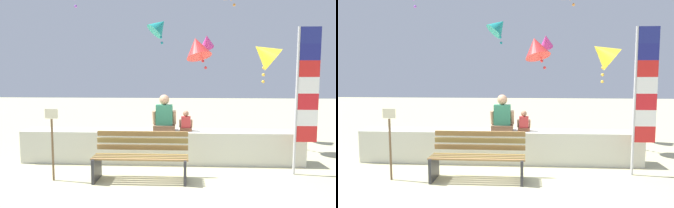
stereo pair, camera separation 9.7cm
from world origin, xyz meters
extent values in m
plane|color=#C2BB8D|center=(0.00, 0.00, 0.00)|extent=(40.00, 40.00, 0.00)
cube|color=beige|center=(0.00, 1.12, 0.36)|extent=(6.23, 0.59, 0.72)
cube|color=olive|center=(-0.29, -0.31, 0.45)|extent=(1.77, 0.07, 0.03)
cube|color=olive|center=(-0.29, -0.19, 0.45)|extent=(1.77, 0.07, 0.03)
cube|color=olive|center=(-0.29, -0.08, 0.45)|extent=(1.77, 0.07, 0.03)
cube|color=olive|center=(-0.29, 0.03, 0.45)|extent=(1.77, 0.07, 0.03)
cube|color=olive|center=(-0.29, 0.14, 0.57)|extent=(1.77, 0.05, 0.10)
cube|color=olive|center=(-0.29, 0.16, 0.70)|extent=(1.77, 0.05, 0.10)
cube|color=olive|center=(-0.29, 0.18, 0.83)|extent=(1.77, 0.05, 0.10)
cube|color=#2D2D33|center=(-1.12, -0.14, 0.23)|extent=(0.05, 0.53, 0.45)
cube|color=#2D2D33|center=(0.54, -0.14, 0.23)|extent=(0.05, 0.53, 0.45)
cube|color=brown|center=(0.08, 1.12, 0.79)|extent=(0.48, 0.39, 0.13)
cube|color=#33805F|center=(0.08, 1.12, 1.08)|extent=(0.37, 0.24, 0.45)
cylinder|color=tan|center=(-0.15, 1.09, 1.02)|extent=(0.08, 0.18, 0.33)
cylinder|color=tan|center=(0.30, 1.09, 1.02)|extent=(0.08, 0.18, 0.33)
sphere|color=tan|center=(0.08, 1.12, 1.42)|extent=(0.23, 0.23, 0.23)
cube|color=brown|center=(0.56, 1.12, 0.76)|extent=(0.27, 0.22, 0.07)
cube|color=#C93938|center=(0.56, 1.12, 0.92)|extent=(0.21, 0.13, 0.25)
cylinder|color=#9F6E53|center=(0.43, 1.10, 0.89)|extent=(0.04, 0.10, 0.19)
cylinder|color=#9F6E53|center=(0.69, 1.10, 0.89)|extent=(0.04, 0.10, 0.19)
sphere|color=#9F6E53|center=(0.56, 1.12, 1.11)|extent=(0.13, 0.13, 0.13)
cylinder|color=#B7B7BC|center=(2.70, 0.39, 1.44)|extent=(0.05, 0.05, 2.88)
cube|color=red|center=(2.92, 0.39, 0.81)|extent=(0.39, 0.02, 0.32)
cube|color=white|center=(2.92, 0.39, 1.13)|extent=(0.39, 0.02, 0.32)
cube|color=red|center=(2.92, 0.39, 1.45)|extent=(0.39, 0.02, 0.32)
cube|color=white|center=(2.92, 0.39, 1.77)|extent=(0.39, 0.02, 0.32)
cube|color=red|center=(2.92, 0.39, 2.09)|extent=(0.39, 0.02, 0.32)
cube|color=navy|center=(2.92, 0.39, 2.40)|extent=(0.39, 0.02, 0.32)
cube|color=navy|center=(2.92, 0.39, 2.72)|extent=(0.39, 0.02, 0.32)
sphere|color=orange|center=(1.97, 3.58, 4.00)|extent=(0.08, 0.08, 0.08)
cone|color=red|center=(0.86, 2.68, 2.70)|extent=(1.05, 1.08, 0.75)
sphere|color=red|center=(0.94, 2.74, 2.52)|extent=(0.08, 0.08, 0.08)
sphere|color=red|center=(1.03, 2.80, 2.34)|extent=(0.08, 0.08, 0.08)
sphere|color=red|center=(1.11, 2.85, 2.16)|extent=(0.08, 0.08, 0.08)
cone|color=yellow|center=(2.52, 2.19, 2.51)|extent=(0.98, 0.83, 0.87)
sphere|color=yellow|center=(2.54, 2.29, 2.33)|extent=(0.08, 0.08, 0.08)
sphere|color=yellow|center=(2.57, 2.39, 2.15)|extent=(0.08, 0.08, 0.08)
sphere|color=yellow|center=(2.59, 2.49, 1.97)|extent=(0.08, 0.08, 0.08)
sphere|color=yellow|center=(2.61, 2.58, 1.79)|extent=(0.08, 0.08, 0.08)
sphere|color=#974ECB|center=(-2.48, 2.85, 3.85)|extent=(0.08, 0.08, 0.08)
cone|color=teal|center=(-0.27, 4.09, 3.48)|extent=(0.93, 0.84, 0.76)
sphere|color=teal|center=(-0.24, 3.99, 3.30)|extent=(0.08, 0.08, 0.08)
sphere|color=teal|center=(-0.20, 3.90, 3.12)|extent=(0.08, 0.08, 0.08)
sphere|color=teal|center=(-0.17, 3.80, 2.94)|extent=(0.08, 0.08, 0.08)
cone|color=#DB3D9E|center=(1.17, 3.29, 2.93)|extent=(0.47, 0.58, 0.52)
sphere|color=#D33EA3|center=(1.07, 3.31, 2.75)|extent=(0.08, 0.08, 0.08)
sphere|color=#D33EA3|center=(0.97, 3.33, 2.57)|extent=(0.08, 0.08, 0.08)
sphere|color=#D33EA3|center=(0.88, 3.35, 2.39)|extent=(0.08, 0.08, 0.08)
cylinder|color=brown|center=(-1.92, -0.20, 0.58)|extent=(0.04, 0.04, 1.16)
cube|color=beige|center=(-1.92, -0.20, 1.26)|extent=(0.24, 0.03, 0.18)
camera|label=1|loc=(0.51, -5.63, 1.97)|focal=32.62mm
camera|label=2|loc=(0.61, -5.62, 1.97)|focal=32.62mm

